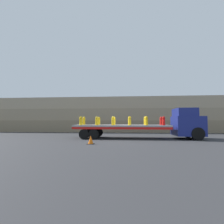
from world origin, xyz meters
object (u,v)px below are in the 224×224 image
object	(u,v)px
fire_hydrant_yellow_near_1	(97,121)
fire_hydrant_red_far_5	(161,121)
flatbed_trailer	(115,127)
traffic_cone	(91,140)
fire_hydrant_red_near_5	(164,121)
fire_hydrant_yellow_far_1	(99,121)
fire_hydrant_yellow_near_3	(130,121)
truck_cab	(188,123)
fire_hydrant_yellow_far_3	(129,121)
fire_hydrant_yellow_far_0	(84,121)
fire_hydrant_yellow_near_4	(146,121)
fire_hydrant_yellow_near_0	(81,121)
fire_hydrant_yellow_far_2	(114,121)
fire_hydrant_yellow_far_4	(145,121)
fire_hydrant_yellow_near_2	(113,121)

from	to	relation	value
fire_hydrant_yellow_near_1	fire_hydrant_red_far_5	world-z (taller)	same
flatbed_trailer	traffic_cone	xyz separation A→B (m)	(-1.39, -4.28, -0.71)
fire_hydrant_red_near_5	fire_hydrant_red_far_5	distance (m)	1.13
fire_hydrant_yellow_far_1	fire_hydrant_yellow_near_3	distance (m)	3.16
truck_cab	fire_hydrant_yellow_far_3	distance (m)	5.23
fire_hydrant_yellow_far_0	fire_hydrant_yellow_near_3	distance (m)	4.57
truck_cab	flatbed_trailer	xyz separation A→B (m)	(-6.50, 0.00, -0.38)
fire_hydrant_yellow_near_3	fire_hydrant_yellow_near_4	world-z (taller)	same
fire_hydrant_yellow_near_0	fire_hydrant_yellow_far_0	bearing A→B (deg)	90.00
flatbed_trailer	fire_hydrant_yellow_near_0	bearing A→B (deg)	-169.76
fire_hydrant_yellow_far_0	fire_hydrant_yellow_far_2	bearing A→B (deg)	0.00
fire_hydrant_yellow_far_4	fire_hydrant_red_far_5	world-z (taller)	same
fire_hydrant_red_far_5	fire_hydrant_yellow_near_2	bearing A→B (deg)	-165.68
fire_hydrant_yellow_far_4	fire_hydrant_yellow_near_0	bearing A→B (deg)	-169.16
flatbed_trailer	fire_hydrant_yellow_near_2	xyz separation A→B (m)	(-0.18, -0.57, 0.60)
flatbed_trailer	fire_hydrant_yellow_near_1	distance (m)	1.85
traffic_cone	fire_hydrant_red_near_5	bearing A→B (deg)	33.31
fire_hydrant_yellow_far_2	fire_hydrant_red_far_5	distance (m)	4.43
truck_cab	fire_hydrant_red_near_5	xyz separation A→B (m)	(-2.24, -0.57, 0.22)
fire_hydrant_yellow_far_3	truck_cab	bearing A→B (deg)	-6.21
fire_hydrant_yellow_far_2	fire_hydrant_red_far_5	world-z (taller)	same
fire_hydrant_yellow_near_2	fire_hydrant_yellow_far_4	bearing A→B (deg)	20.95
flatbed_trailer	fire_hydrant_red_near_5	xyz separation A→B (m)	(4.25, -0.57, 0.60)
fire_hydrant_yellow_far_3	fire_hydrant_red_near_5	distance (m)	3.16
fire_hydrant_yellow_near_0	fire_hydrant_red_near_5	size ratio (longest dim) A/B	1.00
fire_hydrant_yellow_near_3	fire_hydrant_yellow_near_0	bearing A→B (deg)	180.00
fire_hydrant_yellow_near_0	truck_cab	bearing A→B (deg)	3.36
truck_cab	fire_hydrant_yellow_far_2	size ratio (longest dim) A/B	3.57
fire_hydrant_yellow_far_0	fire_hydrant_yellow_near_2	bearing A→B (deg)	-20.95
fire_hydrant_yellow_near_4	fire_hydrant_yellow_far_4	bearing A→B (deg)	90.00
fire_hydrant_yellow_far_4	fire_hydrant_red_far_5	xyz separation A→B (m)	(1.48, 0.00, 0.00)
fire_hydrant_yellow_far_0	fire_hydrant_yellow_far_3	distance (m)	4.43
fire_hydrant_yellow_near_4	fire_hydrant_yellow_far_3	bearing A→B (deg)	142.55
flatbed_trailer	fire_hydrant_yellow_far_1	bearing A→B (deg)	161.12
fire_hydrant_yellow_far_0	fire_hydrant_yellow_near_3	xyz separation A→B (m)	(4.43, -1.13, 0.00)
fire_hydrant_yellow_near_4	fire_hydrant_yellow_far_1	bearing A→B (deg)	165.68
fire_hydrant_yellow_far_1	fire_hydrant_yellow_near_2	bearing A→B (deg)	-37.45
fire_hydrant_yellow_near_2	fire_hydrant_red_near_5	distance (m)	4.43
fire_hydrant_yellow_far_0	fire_hydrant_yellow_far_4	world-z (taller)	same
fire_hydrant_yellow_far_3	fire_hydrant_yellow_near_4	xyz separation A→B (m)	(1.48, -1.13, 0.00)
fire_hydrant_yellow_near_1	fire_hydrant_red_near_5	distance (m)	5.91
fire_hydrant_yellow_far_1	fire_hydrant_yellow_far_4	distance (m)	4.43
truck_cab	fire_hydrant_yellow_far_2	xyz separation A→B (m)	(-6.67, 0.57, 0.22)
fire_hydrant_yellow_near_2	fire_hydrant_yellow_near_1	bearing A→B (deg)	180.00
fire_hydrant_yellow_near_3	traffic_cone	size ratio (longest dim) A/B	1.33
fire_hydrant_yellow_far_0	traffic_cone	size ratio (longest dim) A/B	1.33
fire_hydrant_red_near_5	fire_hydrant_red_far_5	bearing A→B (deg)	90.00
fire_hydrant_yellow_near_1	fire_hydrant_yellow_near_0	bearing A→B (deg)	180.00
fire_hydrant_yellow_near_0	fire_hydrant_yellow_near_3	distance (m)	4.43
fire_hydrant_yellow_far_1	fire_hydrant_yellow_far_2	xyz separation A→B (m)	(1.48, 0.00, 0.00)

